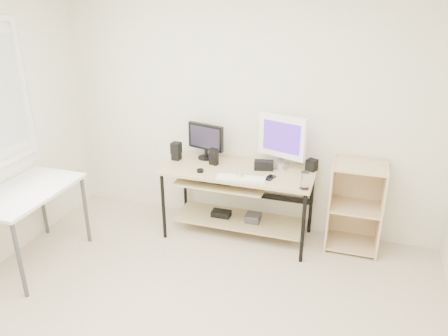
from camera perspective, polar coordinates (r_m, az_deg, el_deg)
room at (r=2.79m, az=-10.01°, el=-1.29°), size 4.01×4.01×2.62m
desk at (r=4.44m, az=1.57°, el=-2.62°), size 1.50×0.65×0.75m
side_table at (r=4.32m, az=-24.38°, el=-3.61°), size 0.60×1.00×0.75m
shelf_unit at (r=4.48m, az=16.80°, el=-4.66°), size 0.50×0.40×0.90m
black_monitor at (r=4.55m, az=-2.40°, el=3.81°), size 0.41×0.17×0.38m
white_imac at (r=4.31m, az=7.57°, el=3.90°), size 0.49×0.20×0.54m
keyboard at (r=4.13m, az=2.22°, el=-1.32°), size 0.48×0.18×0.02m
mouse at (r=4.17m, az=2.00°, el=-0.89°), size 0.11×0.14×0.04m
center_speaker at (r=4.33m, az=5.23°, el=0.37°), size 0.20×0.12×0.10m
speaker_left at (r=4.58m, az=-6.26°, el=2.25°), size 0.10×0.10×0.19m
speaker_right at (r=4.38m, az=11.39°, el=0.39°), size 0.12×0.12×0.11m
audio_controller at (r=4.43m, az=-1.34°, el=1.49°), size 0.10×0.07×0.17m
volume_puck at (r=4.28m, az=-3.13°, el=-0.35°), size 0.09×0.09×0.03m
smartphone at (r=4.16m, az=6.03°, el=-1.27°), size 0.10×0.14×0.01m
coaster at (r=3.99m, az=10.43°, el=-2.67°), size 0.12×0.12×0.01m
drinking_glass at (r=3.95m, az=10.52°, el=-1.59°), size 0.10×0.10×0.16m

